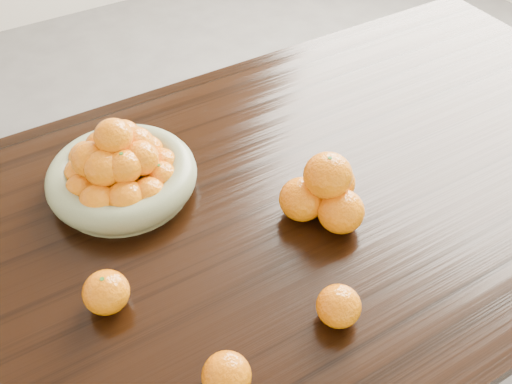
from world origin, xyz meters
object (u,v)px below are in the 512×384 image
orange_pyramid (326,192)px  loose_orange_0 (106,292)px  fruit_bowl (120,170)px  dining_table (267,236)px

orange_pyramid → loose_orange_0: (-0.45, 0.01, -0.02)m
orange_pyramid → fruit_bowl: bearing=140.0°
fruit_bowl → orange_pyramid: (0.32, -0.27, 0.01)m
dining_table → orange_pyramid: 0.19m
dining_table → fruit_bowl: bearing=139.3°
dining_table → fruit_bowl: size_ratio=6.49×
dining_table → loose_orange_0: 0.39m
fruit_bowl → orange_pyramid: bearing=-40.0°
orange_pyramid → dining_table: bearing=141.9°
fruit_bowl → loose_orange_0: (-0.13, -0.26, -0.01)m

